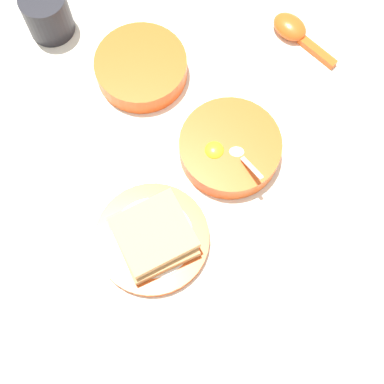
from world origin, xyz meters
TOP-DOWN VIEW (x-y plane):
  - ground_plane at (0.00, 0.00)m, footprint 3.00×3.00m
  - egg_bowl at (-0.08, 0.03)m, footprint 0.17×0.17m
  - toast_plate at (0.04, 0.19)m, footprint 0.18×0.18m
  - toast_sandwich at (0.03, 0.19)m, footprint 0.14×0.15m
  - soup_spoon at (-0.18, -0.21)m, footprint 0.13×0.12m
  - congee_bowl at (0.08, -0.11)m, footprint 0.16×0.16m
  - drinking_cup at (0.25, -0.20)m, footprint 0.08×0.08m

SIDE VIEW (x-z plane):
  - ground_plane at x=0.00m, z-range 0.00..0.00m
  - toast_plate at x=0.04m, z-range 0.00..0.02m
  - soup_spoon at x=-0.18m, z-range 0.00..0.03m
  - egg_bowl at x=-0.08m, z-range -0.01..0.06m
  - congee_bowl at x=0.08m, z-range 0.00..0.04m
  - toast_sandwich at x=0.03m, z-range 0.02..0.06m
  - drinking_cup at x=0.25m, z-range 0.00..0.09m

